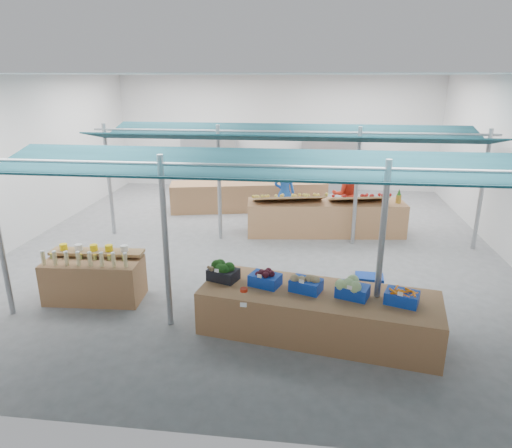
# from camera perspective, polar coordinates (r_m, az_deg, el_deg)

# --- Properties ---
(floor) EXTENTS (13.00, 13.00, 0.00)m
(floor) POSITION_cam_1_polar(r_m,az_deg,el_deg) (11.73, -0.12, -2.77)
(floor) COLOR slate
(floor) RESTS_ON ground
(hall) EXTENTS (13.00, 13.00, 13.00)m
(hall) POSITION_cam_1_polar(r_m,az_deg,el_deg) (12.48, 0.71, 11.05)
(hall) COLOR silver
(hall) RESTS_ON ground
(pole_grid) EXTENTS (10.00, 4.60, 3.00)m
(pole_grid) POSITION_cam_1_polar(r_m,az_deg,el_deg) (9.44, 3.07, 3.57)
(pole_grid) COLOR gray
(pole_grid) RESTS_ON floor
(awnings) EXTENTS (9.50, 7.08, 0.30)m
(awnings) POSITION_cam_1_polar(r_m,az_deg,el_deg) (9.25, 3.17, 9.38)
(awnings) COLOR black
(awnings) RESTS_ON pole_grid
(back_shelving_left) EXTENTS (2.00, 0.50, 2.00)m
(back_shelving_left) POSITION_cam_1_polar(r_m,az_deg,el_deg) (17.60, -5.83, 7.61)
(back_shelving_left) COLOR #B23F33
(back_shelving_left) RESTS_ON floor
(back_shelving_right) EXTENTS (2.00, 0.50, 2.00)m
(back_shelving_right) POSITION_cam_1_polar(r_m,az_deg,el_deg) (17.18, 9.10, 7.22)
(back_shelving_right) COLOR #B23F33
(back_shelving_right) RESTS_ON floor
(bottle_shelf) EXTENTS (1.87, 1.20, 1.09)m
(bottle_shelf) POSITION_cam_1_polar(r_m,az_deg,el_deg) (9.45, -19.48, -6.30)
(bottle_shelf) COLOR #90633E
(bottle_shelf) RESTS_ON floor
(veg_counter) EXTENTS (4.08, 1.96, 0.76)m
(veg_counter) POSITION_cam_1_polar(r_m,az_deg,el_deg) (7.87, 7.74, -10.94)
(veg_counter) COLOR #90633E
(veg_counter) RESTS_ON floor
(fruit_counter) EXTENTS (4.33, 1.49, 0.91)m
(fruit_counter) POSITION_cam_1_polar(r_m,az_deg,el_deg) (12.65, 8.66, 0.78)
(fruit_counter) COLOR #90633E
(fruit_counter) RESTS_ON floor
(far_counter) EXTENTS (5.09, 2.05, 0.90)m
(far_counter) POSITION_cam_1_polar(r_m,az_deg,el_deg) (14.83, -0.90, 3.54)
(far_counter) COLOR #90633E
(far_counter) RESTS_ON floor
(crate_stack) EXTENTS (0.54, 0.40, 0.62)m
(crate_stack) POSITION_cam_1_polar(r_m,az_deg,el_deg) (8.95, 13.85, -8.08)
(crate_stack) COLOR #0F36A5
(crate_stack) RESTS_ON floor
(vendor_left) EXTENTS (0.66, 0.47, 1.70)m
(vendor_left) POSITION_cam_1_polar(r_m,az_deg,el_deg) (13.62, 3.58, 3.92)
(vendor_left) COLOR #1B4FB0
(vendor_left) RESTS_ON floor
(vendor_right) EXTENTS (0.89, 0.73, 1.70)m
(vendor_right) POSITION_cam_1_polar(r_m,az_deg,el_deg) (13.64, 11.17, 3.63)
(vendor_right) COLOR red
(vendor_right) RESTS_ON floor
(crate_broccoli) EXTENTS (0.59, 0.50, 0.35)m
(crate_broccoli) POSITION_cam_1_polar(r_m,az_deg,el_deg) (8.02, -4.12, -5.93)
(crate_broccoli) COLOR black
(crate_broccoli) RESTS_ON veg_counter
(crate_beets) EXTENTS (0.59, 0.50, 0.29)m
(crate_beets) POSITION_cam_1_polar(r_m,az_deg,el_deg) (7.81, 1.15, -6.77)
(crate_beets) COLOR #0F36A5
(crate_beets) RESTS_ON veg_counter
(crate_celeriac) EXTENTS (0.59, 0.50, 0.31)m
(crate_celeriac) POSITION_cam_1_polar(r_m,az_deg,el_deg) (7.66, 6.28, -7.30)
(crate_celeriac) COLOR #0F36A5
(crate_celeriac) RESTS_ON veg_counter
(crate_cabbage) EXTENTS (0.59, 0.50, 0.35)m
(crate_cabbage) POSITION_cam_1_polar(r_m,az_deg,el_deg) (7.57, 12.00, -7.81)
(crate_cabbage) COLOR #0F36A5
(crate_cabbage) RESTS_ON veg_counter
(crate_carrots) EXTENTS (0.59, 0.50, 0.29)m
(crate_carrots) POSITION_cam_1_polar(r_m,az_deg,el_deg) (7.59, 17.77, -8.67)
(crate_carrots) COLOR #0F36A5
(crate_carrots) RESTS_ON veg_counter
(sparrow) EXTENTS (0.12, 0.09, 0.11)m
(sparrow) POSITION_cam_1_polar(r_m,az_deg,el_deg) (7.93, -5.66, -5.56)
(sparrow) COLOR brown
(sparrow) RESTS_ON crate_broccoli
(pole_ribbon) EXTENTS (0.12, 0.12, 0.28)m
(pole_ribbon) POSITION_cam_1_polar(r_m,az_deg,el_deg) (6.94, -1.54, -8.41)
(pole_ribbon) COLOR #A81E0B
(pole_ribbon) RESTS_ON pole_grid
(apple_heap_yellow) EXTENTS (2.01, 1.11, 0.27)m
(apple_heap_yellow) POSITION_cam_1_polar(r_m,az_deg,el_deg) (12.28, 4.18, 3.42)
(apple_heap_yellow) COLOR #997247
(apple_heap_yellow) RESTS_ON fruit_counter
(apple_heap_red) EXTENTS (1.62, 1.02, 0.27)m
(apple_heap_red) POSITION_cam_1_polar(r_m,az_deg,el_deg) (12.54, 12.75, 3.33)
(apple_heap_red) COLOR #997247
(apple_heap_red) RESTS_ON fruit_counter
(pineapple) EXTENTS (0.14, 0.14, 0.39)m
(pineapple) POSITION_cam_1_polar(r_m,az_deg,el_deg) (12.81, 17.41, 3.31)
(pineapple) COLOR #8C6019
(pineapple) RESTS_ON fruit_counter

